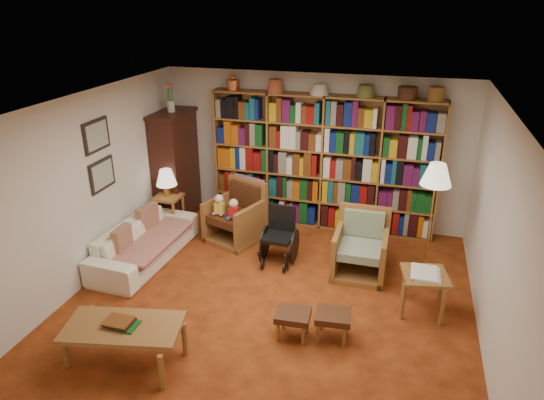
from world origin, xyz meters
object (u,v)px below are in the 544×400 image
(sofa, at_px, (145,242))
(armchair_sage, at_px, (361,249))
(footstool_b, at_px, (333,318))
(footstool_a, at_px, (293,317))
(floor_lamp, at_px, (436,179))
(coffee_table, at_px, (123,329))
(side_table_papers, at_px, (425,280))
(armchair_leather, at_px, (237,215))
(side_table_lamp, at_px, (169,205))
(wheelchair, at_px, (280,237))

(sofa, height_order, armchair_sage, armchair_sage)
(armchair_sage, xyz_separation_m, footstool_b, (-0.13, -1.57, -0.07))
(sofa, xyz_separation_m, footstool_a, (2.50, -1.10, -0.01))
(floor_lamp, height_order, coffee_table, floor_lamp)
(floor_lamp, distance_m, side_table_papers, 1.44)
(side_table_papers, relative_size, footstool_b, 1.45)
(armchair_leather, xyz_separation_m, side_table_papers, (2.85, -1.25, 0.06))
(side_table_lamp, distance_m, side_table_papers, 4.17)
(wheelchair, xyz_separation_m, coffee_table, (-1.00, -2.51, 0.03))
(armchair_sage, distance_m, side_table_papers, 1.14)
(floor_lamp, distance_m, footstool_a, 2.72)
(side_table_lamp, relative_size, footstool_a, 1.52)
(side_table_lamp, bearing_deg, floor_lamp, -0.64)
(sofa, distance_m, side_table_papers, 3.91)
(floor_lamp, distance_m, footstool_b, 2.43)
(sofa, bearing_deg, footstool_a, -110.98)
(sofa, relative_size, armchair_sage, 2.14)
(side_table_papers, bearing_deg, coffee_table, -149.51)
(wheelchair, relative_size, coffee_table, 0.63)
(floor_lamp, bearing_deg, armchair_leather, 177.57)
(wheelchair, distance_m, floor_lamp, 2.30)
(side_table_lamp, xyz_separation_m, wheelchair, (1.99, -0.43, -0.08))
(side_table_papers, bearing_deg, footstool_a, -147.34)
(wheelchair, relative_size, footstool_a, 2.05)
(footstool_b, bearing_deg, footstool_a, -167.22)
(coffee_table, bearing_deg, sofa, 114.20)
(coffee_table, bearing_deg, footstool_b, 25.42)
(floor_lamp, xyz_separation_m, footstool_b, (-1.01, -1.93, -1.07))
(floor_lamp, relative_size, footstool_a, 3.87)
(side_table_papers, height_order, footstool_b, side_table_papers)
(sofa, height_order, footstool_a, sofa)
(floor_lamp, bearing_deg, side_table_papers, -92.18)
(wheelchair, bearing_deg, coffee_table, -111.76)
(wheelchair, bearing_deg, side_table_papers, -20.18)
(side_table_papers, bearing_deg, floor_lamp, 87.82)
(footstool_b, bearing_deg, side_table_papers, 39.67)
(footstool_b, height_order, coffee_table, coffee_table)
(armchair_sage, height_order, footstool_b, armchair_sage)
(footstool_b, bearing_deg, side_table_lamp, 146.97)
(sofa, xyz_separation_m, armchair_leather, (1.05, 1.05, 0.11))
(armchair_sage, xyz_separation_m, side_table_papers, (0.84, -0.77, 0.11))
(armchair_leather, xyz_separation_m, footstool_b, (1.89, -2.05, -0.11))
(armchair_sage, relative_size, floor_lamp, 0.58)
(armchair_leather, distance_m, wheelchair, 0.98)
(coffee_table, bearing_deg, wheelchair, 68.24)
(sofa, distance_m, coffee_table, 2.17)
(floor_lamp, relative_size, footstool_b, 3.69)
(armchair_sage, relative_size, coffee_table, 0.69)
(side_table_lamp, bearing_deg, armchair_leather, 3.87)
(footstool_a, xyz_separation_m, footstool_b, (0.44, 0.10, 0.01))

